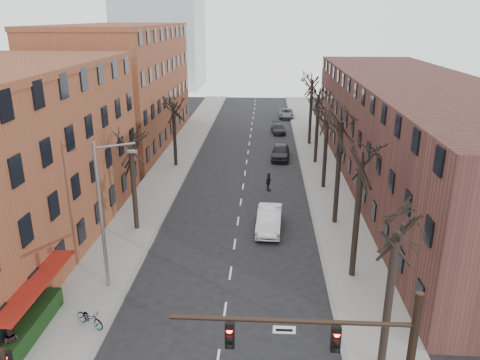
# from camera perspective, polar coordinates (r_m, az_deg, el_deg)

# --- Properties ---
(sidewalk_left) EXTENTS (4.00, 90.00, 0.15)m
(sidewalk_left) POSITION_cam_1_polar(r_m,az_deg,el_deg) (52.25, -8.04, 2.10)
(sidewalk_left) COLOR gray
(sidewalk_left) RESTS_ON ground
(sidewalk_right) EXTENTS (4.00, 90.00, 0.15)m
(sidewalk_right) POSITION_cam_1_polar(r_m,az_deg,el_deg) (51.61, 9.68, 1.79)
(sidewalk_right) COLOR gray
(sidewalk_right) RESTS_ON ground
(building_left_far) EXTENTS (12.00, 28.00, 14.00)m
(building_left_far) POSITION_cam_1_polar(r_m,az_deg,el_deg) (61.26, -14.23, 10.89)
(building_left_far) COLOR brown
(building_left_far) RESTS_ON ground
(building_right) EXTENTS (12.00, 50.00, 10.00)m
(building_right) POSITION_cam_1_polar(r_m,az_deg,el_deg) (47.24, 20.38, 5.42)
(building_right) COLOR #4E2A24
(building_right) RESTS_ON ground
(awning_left) EXTENTS (1.20, 7.00, 0.15)m
(awning_left) POSITION_cam_1_polar(r_m,az_deg,el_deg) (27.67, -22.88, -16.20)
(awning_left) COLOR maroon
(awning_left) RESTS_ON ground
(hedge) EXTENTS (0.80, 6.00, 1.00)m
(hedge) POSITION_cam_1_polar(r_m,az_deg,el_deg) (26.63, -24.21, -16.21)
(hedge) COLOR black
(hedge) RESTS_ON sidewalk_left
(tree_right_b) EXTENTS (5.20, 5.20, 10.80)m
(tree_right_b) POSITION_cam_1_polar(r_m,az_deg,el_deg) (30.65, 13.43, -11.39)
(tree_right_b) COLOR black
(tree_right_b) RESTS_ON ground
(tree_right_c) EXTENTS (5.20, 5.20, 11.60)m
(tree_right_c) POSITION_cam_1_polar(r_m,az_deg,el_deg) (37.66, 11.43, -5.19)
(tree_right_c) COLOR black
(tree_right_c) RESTS_ON ground
(tree_right_d) EXTENTS (5.20, 5.20, 10.00)m
(tree_right_d) POSITION_cam_1_polar(r_m,az_deg,el_deg) (45.00, 10.09, -0.97)
(tree_right_d) COLOR black
(tree_right_d) RESTS_ON ground
(tree_right_e) EXTENTS (5.20, 5.20, 10.80)m
(tree_right_e) POSITION_cam_1_polar(r_m,az_deg,el_deg) (52.54, 9.13, 2.05)
(tree_right_e) COLOR black
(tree_right_e) RESTS_ON ground
(tree_right_f) EXTENTS (5.20, 5.20, 11.60)m
(tree_right_f) POSITION_cam_1_polar(r_m,az_deg,el_deg) (60.19, 8.41, 4.31)
(tree_right_f) COLOR black
(tree_right_f) RESTS_ON ground
(tree_left_a) EXTENTS (5.20, 5.20, 9.50)m
(tree_left_a) POSITION_cam_1_polar(r_m,az_deg,el_deg) (36.74, -12.42, -5.91)
(tree_left_a) COLOR black
(tree_left_a) RESTS_ON ground
(tree_left_b) EXTENTS (5.20, 5.20, 9.50)m
(tree_left_b) POSITION_cam_1_polar(r_m,az_deg,el_deg) (51.26, -7.81, 1.68)
(tree_left_b) COLOR black
(tree_left_b) RESTS_ON ground
(streetlight) EXTENTS (2.45, 0.22, 9.03)m
(streetlight) POSITION_cam_1_polar(r_m,az_deg,el_deg) (27.62, -16.30, -3.55)
(streetlight) COLOR slate
(streetlight) RESTS_ON ground
(silver_sedan) EXTENTS (2.06, 5.20, 1.68)m
(silver_sedan) POSITION_cam_1_polar(r_m,az_deg,el_deg) (35.58, 3.59, -4.84)
(silver_sedan) COLOR silver
(silver_sedan) RESTS_ON ground
(parked_car_near) EXTENTS (2.30, 5.02, 1.67)m
(parked_car_near) POSITION_cam_1_polar(r_m,az_deg,el_deg) (53.38, 4.97, 3.44)
(parked_car_near) COLOR black
(parked_car_near) RESTS_ON ground
(parked_car_mid) EXTENTS (2.11, 4.43, 1.25)m
(parked_car_mid) POSITION_cam_1_polar(r_m,az_deg,el_deg) (65.53, 4.68, 6.25)
(parked_car_mid) COLOR #222129
(parked_car_mid) RESTS_ON ground
(parked_car_far) EXTENTS (2.37, 5.01, 1.38)m
(parked_car_far) POSITION_cam_1_polar(r_m,az_deg,el_deg) (76.01, 5.66, 8.09)
(parked_car_far) COLOR slate
(parked_car_far) RESTS_ON ground
(pedestrian_b) EXTENTS (1.00, 0.86, 1.76)m
(pedestrian_b) POSITION_cam_1_polar(r_m,az_deg,el_deg) (25.40, -26.12, -17.36)
(pedestrian_b) COLOR black
(pedestrian_b) RESTS_ON sidewalk_left
(pedestrian_crossing) EXTENTS (0.79, 1.12, 1.76)m
(pedestrian_crossing) POSITION_cam_1_polar(r_m,az_deg,el_deg) (43.42, 3.49, -0.22)
(pedestrian_crossing) COLOR black
(pedestrian_crossing) RESTS_ON ground
(bicycle) EXTENTS (1.93, 1.42, 0.97)m
(bicycle) POSITION_cam_1_polar(r_m,az_deg,el_deg) (26.41, -17.84, -15.69)
(bicycle) COLOR gray
(bicycle) RESTS_ON sidewalk_left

